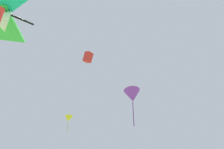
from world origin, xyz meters
name	(u,v)px	position (x,y,z in m)	size (l,w,h in m)	color
distant_kite_purple_far_center	(132,96)	(-4.76, 10.83, 6.15)	(1.39, 1.35, 2.86)	purple
distant_kite_yellow_mid_left	(68,119)	(-11.07, 10.43, 5.39)	(0.92, 0.94, 1.51)	yellow
distant_kite_red_high_right	(88,57)	(-8.98, 10.17, 10.93)	(0.91, 0.68, 1.16)	red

